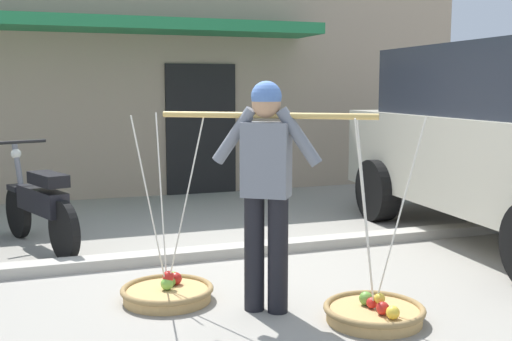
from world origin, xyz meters
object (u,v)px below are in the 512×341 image
fruit_basket_left_side (374,311)px  fruit_basket_right_side (167,291)px  fruit_vendor (266,181)px  motorcycle_second_in_row (40,205)px

fruit_basket_left_side → fruit_basket_right_side: (-1.29, 0.93, 0.00)m
fruit_vendor → fruit_basket_right_side: size_ratio=1.17×
fruit_basket_left_side → fruit_basket_right_side: 1.59m
fruit_vendor → motorcycle_second_in_row: size_ratio=0.98×
fruit_basket_right_side → motorcycle_second_in_row: fruit_basket_right_side is taller
fruit_vendor → fruit_basket_right_side: fruit_vendor is taller
fruit_vendor → fruit_basket_left_side: size_ratio=1.17×
fruit_basket_left_side → motorcycle_second_in_row: (-2.17, 2.95, 0.38)m
fruit_basket_right_side → motorcycle_second_in_row: 2.24m
fruit_basket_left_side → fruit_basket_right_side: size_ratio=1.00×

